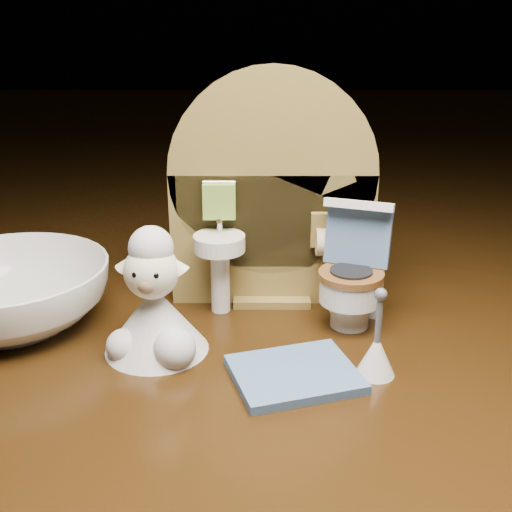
{
  "coord_description": "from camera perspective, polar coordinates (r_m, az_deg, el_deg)",
  "views": [
    {
      "loc": [
        -0.01,
        -0.33,
        0.18
      ],
      "look_at": [
        -0.01,
        0.02,
        0.05
      ],
      "focal_mm": 45.0,
      "sensor_mm": 36.0,
      "label": 1
    }
  ],
  "objects": [
    {
      "name": "ceramic_bowl",
      "position": [
        0.42,
        -21.15,
        -3.23
      ],
      "size": [
        0.15,
        0.15,
        0.04
      ],
      "primitive_type": "imported",
      "rotation": [
        0.0,
        0.0,
        -0.29
      ],
      "color": "white",
      "rests_on": "ground"
    },
    {
      "name": "backdrop_panel",
      "position": [
        0.41,
        1.36,
        4.65
      ],
      "size": [
        0.13,
        0.05,
        0.15
      ],
      "color": "olive",
      "rests_on": "ground"
    },
    {
      "name": "plush_lamb",
      "position": [
        0.36,
        -9.01,
        -4.71
      ],
      "size": [
        0.06,
        0.06,
        0.08
      ],
      "rotation": [
        0.0,
        0.0,
        -0.08
      ],
      "color": "silver",
      "rests_on": "ground"
    },
    {
      "name": "toy_toilet",
      "position": [
        0.39,
        8.71,
        -1.99
      ],
      "size": [
        0.05,
        0.05,
        0.08
      ],
      "rotation": [
        0.0,
        0.0,
        -0.34
      ],
      "color": "white",
      "rests_on": "ground"
    },
    {
      "name": "toilet_brush",
      "position": [
        0.35,
        10.65,
        -8.41
      ],
      "size": [
        0.02,
        0.02,
        0.05
      ],
      "color": "white",
      "rests_on": "ground"
    },
    {
      "name": "bath_mat",
      "position": [
        0.34,
        3.44,
        -10.44
      ],
      "size": [
        0.08,
        0.07,
        0.0
      ],
      "primitive_type": "cube",
      "rotation": [
        0.0,
        0.0,
        0.3
      ],
      "color": "#4A6A93",
      "rests_on": "ground"
    }
  ]
}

